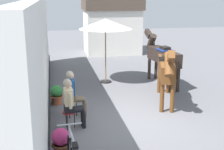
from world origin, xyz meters
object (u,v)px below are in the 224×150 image
(saddled_horse_far, at_px, (162,56))
(flower_planter_near, at_px, (61,141))
(cafe_parasol, at_px, (105,24))
(seated_visitor_near, at_px, (71,101))
(saddled_horse_near, at_px, (166,69))
(seated_visitor_far, at_px, (73,91))
(flower_planter_far, at_px, (57,94))

(saddled_horse_far, distance_m, flower_planter_near, 6.49)
(cafe_parasol, bearing_deg, seated_visitor_near, -111.66)
(seated_visitor_near, relative_size, cafe_parasol, 0.54)
(saddled_horse_near, bearing_deg, seated_visitor_near, -155.97)
(seated_visitor_near, bearing_deg, flower_planter_near, -103.46)
(seated_visitor_near, relative_size, saddled_horse_far, 0.46)
(saddled_horse_far, bearing_deg, seated_visitor_far, -143.79)
(saddled_horse_near, distance_m, flower_planter_near, 4.58)
(flower_planter_near, bearing_deg, seated_visitor_far, 78.47)
(seated_visitor_far, relative_size, saddled_horse_near, 0.48)
(seated_visitor_near, relative_size, saddled_horse_near, 0.48)
(saddled_horse_near, height_order, flower_planter_far, saddled_horse_near)
(seated_visitor_far, distance_m, flower_planter_near, 2.31)
(seated_visitor_near, height_order, flower_planter_far, seated_visitor_near)
(flower_planter_near, bearing_deg, saddled_horse_far, 49.90)
(flower_planter_near, height_order, flower_planter_far, same)
(saddled_horse_far, height_order, cafe_parasol, cafe_parasol)
(flower_planter_near, relative_size, cafe_parasol, 0.25)
(seated_visitor_near, relative_size, flower_planter_far, 2.17)
(saddled_horse_near, bearing_deg, seated_visitor_far, -169.07)
(saddled_horse_far, bearing_deg, cafe_parasol, 162.38)
(saddled_horse_near, xyz_separation_m, cafe_parasol, (-1.51, 2.79, 1.20))
(saddled_horse_near, relative_size, cafe_parasol, 1.13)
(seated_visitor_far, height_order, flower_planter_far, seated_visitor_far)
(saddled_horse_far, xyz_separation_m, flower_planter_near, (-4.15, -4.92, -0.82))
(seated_visitor_near, xyz_separation_m, flower_planter_near, (-0.33, -1.39, -0.44))
(seated_visitor_far, xyz_separation_m, flower_planter_far, (-0.48, 1.17, -0.44))
(seated_visitor_near, bearing_deg, seated_visitor_far, 81.78)
(saddled_horse_far, bearing_deg, flower_planter_far, -159.78)
(saddled_horse_near, distance_m, saddled_horse_far, 2.20)
(flower_planter_near, distance_m, flower_planter_far, 3.39)
(seated_visitor_far, bearing_deg, cafe_parasol, 65.34)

